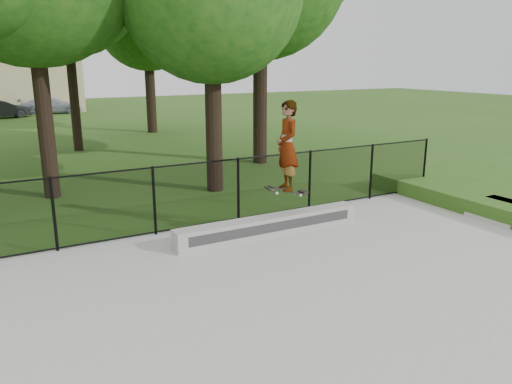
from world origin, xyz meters
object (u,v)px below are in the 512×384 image
(car_c, at_px, (51,105))
(car_b, at_px, (1,109))
(skater_airborne, at_px, (287,147))
(grind_ledge, at_px, (270,225))

(car_c, bearing_deg, car_b, 126.62)
(car_b, xyz_separation_m, skater_airborne, (4.30, -28.76, 1.34))
(grind_ledge, distance_m, car_b, 29.02)
(grind_ledge, bearing_deg, car_c, 91.00)
(grind_ledge, xyz_separation_m, car_b, (-3.90, 28.76, 0.33))
(car_b, bearing_deg, grind_ledge, 176.90)
(skater_airborne, bearing_deg, grind_ledge, 179.49)
(grind_ledge, bearing_deg, skater_airborne, -0.51)
(car_c, relative_size, skater_airborne, 1.81)
(grind_ledge, distance_m, skater_airborne, 1.71)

